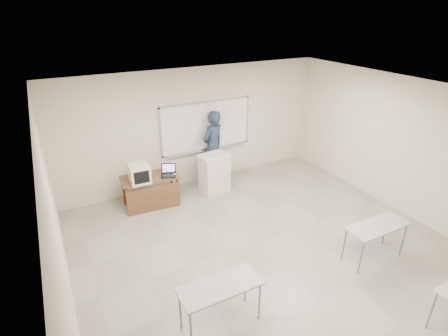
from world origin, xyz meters
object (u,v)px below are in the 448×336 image
podium (214,173)px  laptop (167,173)px  mouse (175,174)px  crt_monitor (139,173)px  whiteboard (206,127)px  instructor_desk (152,187)px  presenter (213,146)px  keyboard (211,157)px

podium → laptop: 1.25m
mouse → crt_monitor: bearing=-166.2°
whiteboard → mouse: whiteboard is taller
crt_monitor → instructor_desk: bearing=5.3°
whiteboard → laptop: bearing=-150.1°
podium → crt_monitor: (-1.87, -0.02, 0.44)m
podium → presenter: presenter is taller
podium → laptop: size_ratio=3.01×
whiteboard → crt_monitor: (-2.03, -0.79, -0.53)m
instructor_desk → mouse: bearing=-5.4°
instructor_desk → podium: 1.62m
whiteboard → keyboard: size_ratio=5.67×
crt_monitor → presenter: (2.14, 0.64, 0.01)m
whiteboard → podium: bearing=-101.9°
instructor_desk → presenter: presenter is taller
keyboard → presenter: bearing=46.9°
crt_monitor → mouse: 0.82m
whiteboard → mouse: 1.66m
podium → keyboard: 0.55m
laptop → presenter: presenter is taller
whiteboard → keyboard: bearing=-109.3°
crt_monitor → presenter: size_ratio=0.25×
podium → whiteboard: bearing=72.1°
laptop → instructor_desk: bearing=-159.3°
keyboard → podium: bearing=25.5°
podium → mouse: size_ratio=10.33×
presenter → mouse: bearing=6.0°
keyboard → instructor_desk: bearing=162.5°
laptop → keyboard: (1.07, -0.10, 0.21)m
instructor_desk → keyboard: size_ratio=2.93×
mouse → presenter: size_ratio=0.05×
whiteboard → instructor_desk: bearing=-156.4°
instructor_desk → mouse: 0.61m
crt_monitor → mouse: crt_monitor is taller
laptop → podium: bearing=24.0°
laptop → keyboard: bearing=17.7°
whiteboard → instructor_desk: 2.17m
laptop → whiteboard: bearing=52.7°
whiteboard → crt_monitor: 2.24m
whiteboard → mouse: size_ratio=25.45×
whiteboard → laptop: whiteboard is taller
instructor_desk → laptop: laptop is taller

